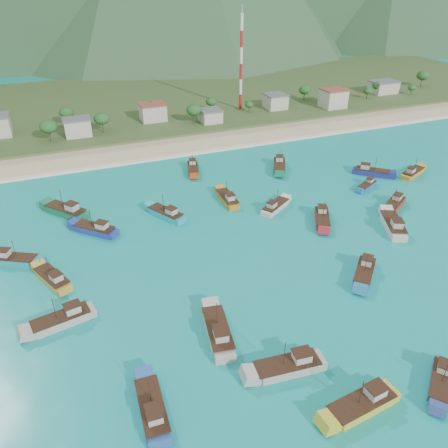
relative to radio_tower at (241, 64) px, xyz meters
name	(u,v)px	position (x,y,z in m)	size (l,w,h in m)	color
ground	(290,270)	(-35.93, -108.00, -20.20)	(600.00, 600.00, 0.00)	#0C868D
beach	(180,145)	(-35.93, -29.00, -20.20)	(400.00, 18.00, 1.20)	beige
land	(142,102)	(-35.93, 32.00, -20.20)	(400.00, 110.00, 2.40)	#385123
surf_line	(188,155)	(-35.93, -38.50, -20.20)	(400.00, 2.50, 0.08)	white
village	(186,112)	(-26.16, -6.02, -15.49)	(218.33, 22.49, 7.32)	beige
vegetation	(139,115)	(-44.88, -5.36, -14.98)	(278.27, 25.78, 8.89)	#235623
radio_tower	(241,64)	(0.00, 0.00, 0.00)	(1.20, 1.20, 37.20)	red
boat_0	(275,207)	(-26.52, -83.31, -19.52)	(9.99, 7.88, 5.90)	beige
boat_1	(152,410)	(-70.51, -130.46, -19.41)	(3.78, 11.20, 6.53)	#27559D
boat_2	(367,186)	(3.91, -81.33, -19.73)	(8.30, 5.65, 4.77)	#1368AC
boat_3	(364,273)	(-22.77, -115.12, -19.44)	(9.85, 9.78, 6.33)	#2774B1
boat_4	(218,333)	(-56.56, -119.95, -19.30)	(5.44, 12.42, 7.10)	#AEA49C
boat_5	(227,199)	(-36.40, -74.73, -19.45)	(3.38, 10.68, 6.27)	#AE7823
boat_6	(53,279)	(-81.81, -93.80, -19.47)	(7.13, 10.76, 6.16)	gold
boat_8	(193,169)	(-38.60, -51.94, -19.49)	(5.64, 10.68, 6.06)	#A03811
boat_10	(322,219)	(-18.62, -93.04, -19.46)	(7.93, 10.71, 6.23)	#A51F2C
boat_11	(166,214)	(-53.81, -76.64, -19.43)	(8.04, 11.07, 6.42)	#1FA1B3
boat_12	(394,205)	(2.86, -93.84, -19.48)	(10.41, 8.06, 6.12)	#9C2F16
boat_13	(279,166)	(-13.07, -60.19, -19.37)	(8.33, 11.63, 6.73)	#126343
boat_15	(371,172)	(10.69, -74.52, -19.43)	(10.22, 9.66, 6.42)	navy
boat_16	(14,260)	(-89.13, -83.81, -19.46)	(10.71, 7.89, 6.23)	teal
boat_17	(67,211)	(-76.96, -66.05, -19.27)	(10.65, 11.88, 7.30)	#166740
boat_18	(362,405)	(-42.63, -140.72, -19.37)	(11.68, 4.48, 6.74)	gold
boat_21	(413,173)	(22.07, -79.54, -19.50)	(10.50, 6.76, 5.99)	orange
boat_22	(63,320)	(-80.85, -106.84, -19.40)	(11.53, 5.35, 6.57)	#ACA49C
boat_23	(288,367)	(-49.06, -130.83, -19.36)	(11.79, 4.53, 6.80)	#ACA69D
boat_26	(441,382)	(-29.08, -141.70, -19.57)	(9.15, 8.27, 5.64)	#324582
boat_28	(393,225)	(-4.79, -102.39, -19.30)	(8.38, 12.45, 7.14)	beige
boat_30	(96,230)	(-71.33, -77.74, -19.41)	(10.16, 9.98, 6.50)	navy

